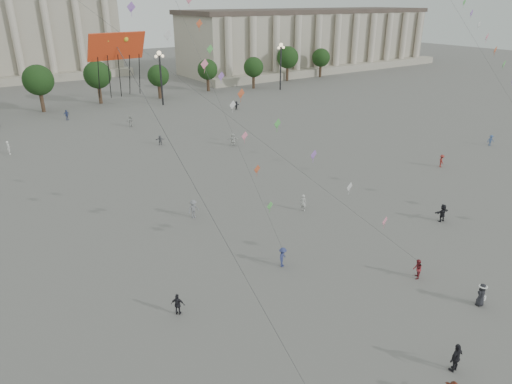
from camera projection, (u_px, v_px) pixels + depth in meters
ground at (372, 307)px, 32.09m from camera, size 360.00×360.00×0.00m
hall_east at (312, 40)px, 139.10m from camera, size 84.00×26.22×17.20m
hall_central at (19, 22)px, 124.64m from camera, size 48.30×34.30×35.50m
tree_row at (73, 80)px, 89.21m from camera, size 137.12×5.12×8.00m
lamp_post_mid_east at (160, 68)px, 90.17m from camera, size 2.00×0.90×10.65m
lamp_post_far_east at (281, 58)px, 105.78m from camera, size 2.00×0.90×10.65m
person_crowd_0 at (67, 115)px, 81.13m from camera, size 1.10×0.50×1.85m
person_crowd_3 at (443, 213)px, 44.11m from camera, size 1.71×0.75×1.78m
person_crowd_4 at (130, 121)px, 77.05m from camera, size 1.75×1.47×1.88m
person_crowd_6 at (193, 209)px, 44.81m from camera, size 1.29×0.82×1.89m
person_crowd_7 at (233, 140)px, 66.88m from camera, size 1.71×1.49×1.87m
person_crowd_8 at (442, 161)px, 58.45m from camera, size 1.12×1.22×1.65m
person_crowd_9 at (236, 105)px, 88.86m from camera, size 1.58×1.04×1.63m
person_crowd_10 at (9, 148)px, 63.23m from camera, size 0.45×0.69×1.89m
person_crowd_12 at (160, 140)px, 67.38m from camera, size 1.44×0.89×1.48m
person_crowd_13 at (303, 203)px, 46.37m from camera, size 0.67×0.76×1.76m
person_crowd_14 at (491, 140)px, 67.06m from camera, size 1.18×0.99×1.59m
tourist_1 at (178, 304)px, 31.04m from camera, size 0.96×0.92×1.61m
tourist_4 at (456, 358)px, 26.24m from camera, size 1.12×0.49×1.90m
kite_flyer_0 at (417, 269)px, 35.08m from camera, size 1.00×0.98×1.62m
kite_flyer_1 at (283, 257)px, 36.64m from camera, size 1.25×1.15×1.69m
hat_person at (482, 294)px, 31.95m from camera, size 0.91×0.65×1.72m
dragon_kite at (122, 70)px, 17.39m from camera, size 3.51×5.45×20.15m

